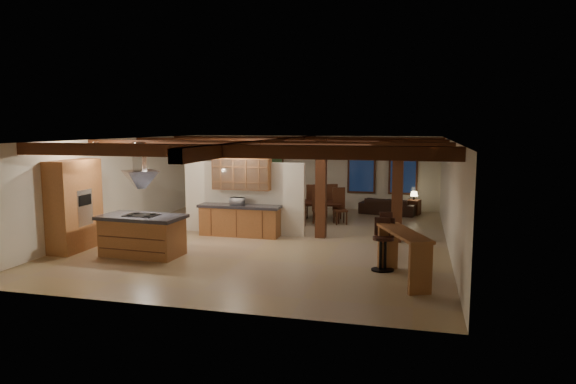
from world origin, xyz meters
name	(u,v)px	position (x,y,z in m)	size (l,w,h in m)	color
ground	(271,238)	(0.00, 0.00, 0.00)	(12.00, 12.00, 0.00)	tan
room_walls	(271,178)	(0.00, 0.00, 1.78)	(12.00, 12.00, 12.00)	silver
ceiling_beams	(270,144)	(0.00, 0.00, 2.76)	(10.00, 12.00, 0.28)	#3F220F
timber_posts	(359,179)	(2.50, 0.50, 1.76)	(2.50, 0.30, 2.90)	#3F220F
partition_wall	(244,198)	(-1.00, 0.50, 1.10)	(3.80, 0.18, 2.20)	silver
pantry_cabinet	(75,205)	(-4.67, -2.60, 1.20)	(0.67, 1.60, 2.40)	#9B5C32
back_counter	(240,220)	(-1.00, 0.11, 0.48)	(2.50, 0.66, 0.94)	#9B5C32
upper_display_cabinet	(241,174)	(-1.00, 0.31, 1.85)	(1.80, 0.36, 0.95)	#9B5C32
range_hood	(141,186)	(-2.62, -2.72, 1.78)	(1.10, 1.10, 1.40)	silver
back_windows	(382,172)	(2.80, 5.93, 1.50)	(2.70, 0.07, 1.70)	#3F220F
framed_art	(276,165)	(-1.50, 5.94, 1.70)	(0.65, 0.05, 0.85)	#3F220F
recessed_cans	(158,142)	(-2.53, -1.93, 2.87)	(3.16, 2.46, 0.03)	silver
kitchen_island	(142,235)	(-2.62, -2.72, 0.53)	(2.17, 1.24, 1.05)	#9B5C32
dining_table	(315,211)	(0.72, 3.09, 0.33)	(1.89, 1.06, 0.67)	#391A0E
sofa	(388,206)	(3.10, 5.08, 0.30)	(2.06, 0.81, 0.60)	black
microwave	(237,201)	(-1.07, 0.11, 1.05)	(0.40, 0.27, 0.22)	silver
bar_counter	(403,247)	(3.89, -3.31, 0.73)	(1.27, 2.09, 1.08)	#9B5C32
side_table	(414,207)	(4.04, 5.24, 0.28)	(0.44, 0.44, 0.55)	#3F220F
table_lamp	(414,194)	(4.04, 5.24, 0.78)	(0.27, 0.27, 0.32)	black
bar_stool_a	(381,244)	(3.38, -2.61, 0.61)	(0.42, 0.42, 1.20)	black
bar_stool_b	(386,244)	(3.48, -2.57, 0.61)	(0.42, 0.43, 1.20)	black
bar_stool_c	(386,234)	(3.42, -1.26, 0.56)	(0.39, 0.41, 1.11)	black
dining_chairs	(315,203)	(0.72, 3.09, 0.62)	(2.44, 2.44, 1.22)	#3F220F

